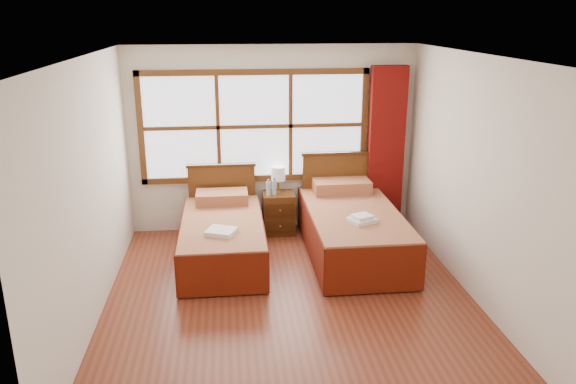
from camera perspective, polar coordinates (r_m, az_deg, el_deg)
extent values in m
plane|color=brown|center=(6.25, 0.25, -10.91)|extent=(4.50, 4.50, 0.00)
plane|color=white|center=(5.50, 0.29, 13.62)|extent=(4.50, 4.50, 0.00)
plane|color=silver|center=(7.91, -1.59, 5.34)|extent=(4.00, 0.00, 4.00)
plane|color=silver|center=(5.87, -19.52, -0.10)|extent=(0.00, 4.50, 4.50)
plane|color=silver|center=(6.28, 18.72, 1.12)|extent=(0.00, 4.50, 4.50)
cube|color=white|center=(7.82, -3.43, 6.68)|extent=(3.00, 0.02, 1.40)
cube|color=#593113|center=(7.98, -3.32, 1.43)|extent=(3.16, 0.06, 0.08)
cube|color=#593113|center=(7.69, -3.52, 12.07)|extent=(3.16, 0.06, 0.08)
cube|color=#593113|center=(7.88, -14.74, 6.21)|extent=(0.08, 0.06, 1.56)
cube|color=#593113|center=(8.02, 7.71, 6.83)|extent=(0.08, 0.06, 1.56)
cube|color=#593113|center=(7.79, -7.11, 6.54)|extent=(0.05, 0.05, 1.40)
cube|color=#593113|center=(7.84, 0.26, 6.74)|extent=(0.05, 0.05, 1.40)
cube|color=#593113|center=(7.80, -3.42, 6.65)|extent=(3.00, 0.05, 0.05)
cube|color=maroon|center=(8.09, 9.90, 4.42)|extent=(0.50, 0.16, 2.30)
cube|color=#3F230D|center=(7.17, -6.61, -5.82)|extent=(0.89, 1.78, 0.29)
cube|color=maroon|center=(7.07, -6.68, -3.84)|extent=(1.00, 1.97, 0.24)
cube|color=maroon|center=(7.15, -10.65, -5.04)|extent=(0.03, 1.97, 0.49)
cube|color=maroon|center=(7.13, -2.63, -4.78)|extent=(0.03, 1.97, 0.49)
cube|color=maroon|center=(6.23, -6.65, -8.39)|extent=(1.00, 0.03, 0.49)
cube|color=maroon|center=(7.67, -6.73, -0.51)|extent=(0.70, 0.41, 0.15)
cube|color=#593113|center=(7.99, -6.69, -0.71)|extent=(0.93, 0.06, 0.97)
cube|color=#3F230D|center=(7.85, -6.82, 2.70)|extent=(0.97, 0.08, 0.04)
cube|color=#3F230D|center=(7.33, 6.57, -5.12)|extent=(1.00, 2.00, 0.33)
cube|color=maroon|center=(7.22, 6.66, -2.93)|extent=(1.12, 2.22, 0.27)
cube|color=maroon|center=(7.18, 2.24, -4.35)|extent=(0.03, 2.22, 0.56)
cube|color=maroon|center=(7.42, 10.84, -3.92)|extent=(0.03, 2.22, 0.56)
cube|color=maroon|center=(6.30, 8.82, -7.85)|extent=(1.12, 0.03, 0.56)
cube|color=maroon|center=(7.89, 5.44, 0.64)|extent=(0.78, 0.46, 0.17)
cube|color=#593113|center=(8.12, 5.12, 0.11)|extent=(1.05, 0.06, 1.09)
cube|color=#3F230D|center=(7.98, 5.23, 3.91)|extent=(1.09, 0.08, 0.04)
cube|color=#593113|center=(7.95, -0.96, -2.14)|extent=(0.44, 0.39, 0.58)
cube|color=#3F230D|center=(7.80, -0.81, -3.46)|extent=(0.39, 0.02, 0.18)
cube|color=#3F230D|center=(7.72, -0.82, -1.84)|extent=(0.39, 0.02, 0.18)
sphere|color=#AD8E3A|center=(7.78, -0.80, -3.51)|extent=(0.03, 0.03, 0.03)
sphere|color=#AD8E3A|center=(7.70, -0.81, -1.89)|extent=(0.03, 0.03, 0.03)
cube|color=white|center=(6.62, -6.79, -4.00)|extent=(0.41, 0.39, 0.05)
cube|color=white|center=(6.80, 7.54, -2.84)|extent=(0.37, 0.35, 0.05)
cube|color=white|center=(6.79, 7.55, -2.50)|extent=(0.28, 0.27, 0.04)
cylinder|color=#B48239|center=(7.88, -0.99, 0.00)|extent=(0.12, 0.12, 0.02)
cylinder|color=#B48239|center=(7.85, -1.00, 0.64)|extent=(0.03, 0.03, 0.16)
cylinder|color=silver|center=(7.80, -1.01, 1.89)|extent=(0.19, 0.19, 0.19)
cylinder|color=#A8C9D9|center=(7.73, -2.01, 0.33)|extent=(0.06, 0.06, 0.20)
cylinder|color=blue|center=(7.69, -2.02, 1.16)|extent=(0.03, 0.03, 0.03)
cylinder|color=#A8C9D9|center=(7.77, -1.41, 0.47)|extent=(0.06, 0.06, 0.21)
cylinder|color=blue|center=(7.74, -1.41, 1.31)|extent=(0.03, 0.03, 0.03)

